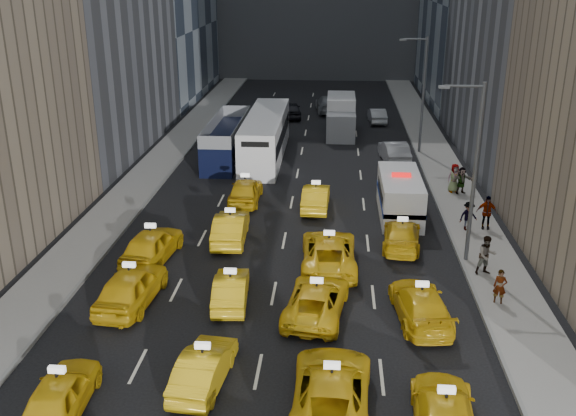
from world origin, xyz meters
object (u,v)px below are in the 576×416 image
Objects in this scene: city_bus at (265,136)px; nypd_van at (400,196)px; double_decker at (227,139)px; pedestrian_0 at (500,287)px; box_truck at (341,116)px.

nypd_van is at bearing -44.85° from city_bus.
pedestrian_0 is at bearing -51.88° from double_decker.
box_truck is at bearing 46.25° from double_decker.
box_truck is 4.70× the size of pedestrian_0.
pedestrian_0 is (3.37, -10.65, -0.26)m from nypd_van.
box_truck reaches higher than nypd_van.
nypd_van is 0.47× the size of city_bus.
box_truck is (8.71, 8.26, 0.11)m from double_decker.
double_decker is 26.83m from pedestrian_0.
city_bus is 1.80× the size of box_truck.
double_decker is 2.96m from city_bus.
nypd_van is 0.84× the size of box_truck.
city_bus reaches higher than box_truck.
pedestrian_0 is (6.80, -30.14, -0.67)m from box_truck.
double_decker is at bearing -163.01° from city_bus.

